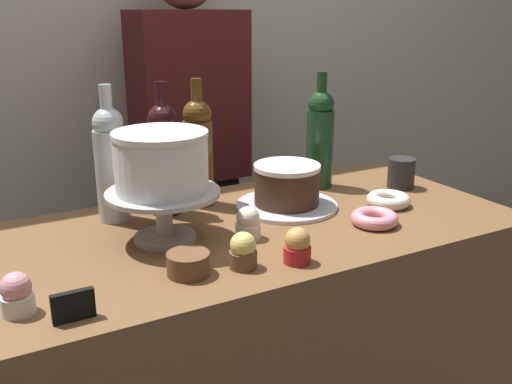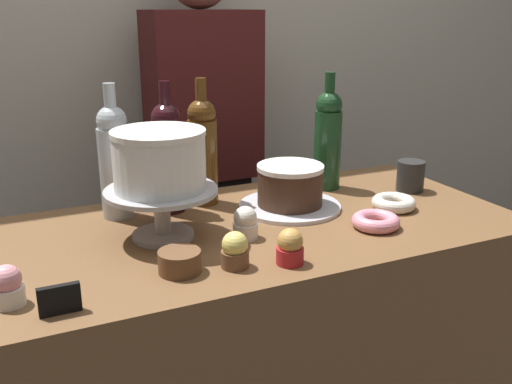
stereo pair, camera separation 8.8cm
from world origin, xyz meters
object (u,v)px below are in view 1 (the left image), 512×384
Objects in this scene: cupcake_strawberry at (17,294)px; wine_bottle_clear at (111,162)px; cupcake_caramel at (297,246)px; barista_figure at (192,178)px; donut_pink at (375,218)px; coffee_cup_ceramic at (401,173)px; cupcake_vanilla at (248,224)px; cake_stand_pedestal at (164,206)px; donut_sugar at (388,200)px; cupcake_lemon at (243,251)px; price_sign_chalkboard at (73,306)px; wine_bottle_green at (320,137)px; wine_bottle_dark_red at (164,157)px; chocolate_round_cake at (287,184)px; wine_bottle_amber at (198,150)px; cookie_stack at (188,264)px; white_layer_cake at (161,161)px.

wine_bottle_clear is at bearing 53.91° from cupcake_strawberry.
barista_figure reaches higher than cupcake_caramel.
donut_pink is 0.32m from coffee_cup_ceramic.
wine_bottle_clear is 4.38× the size of cupcake_vanilla.
donut_sugar is (0.59, -0.06, -0.06)m from cake_stand_pedestal.
cupcake_vanilla is 0.31m from donut_pink.
cupcake_lemon and cupcake_vanilla have the same top height.
cupcake_vanilla is 0.45m from price_sign_chalkboard.
wine_bottle_dark_red is at bearing 179.85° from wine_bottle_green.
cupcake_vanilla is (-0.18, -0.14, -0.03)m from chocolate_round_cake.
price_sign_chalkboard is 0.04× the size of barista_figure.
cake_stand_pedestal is at bearing 45.25° from price_sign_chalkboard.
wine_bottle_amber reaches higher than price_sign_chalkboard.
coffee_cup_ceramic is 0.74m from barista_figure.
wine_bottle_clear is 0.50m from cupcake_caramel.
wine_bottle_green is at bearing -1.48° from wine_bottle_clear.
wine_bottle_amber reaches higher than donut_sugar.
barista_figure is at bearing 57.32° from price_sign_chalkboard.
cupcake_lemon is 0.39m from donut_pink.
cake_stand_pedestal reaches higher than coffee_cup_ceramic.
cupcake_vanilla is 0.77m from barista_figure.
wine_bottle_dark_red is 0.44m from cupcake_caramel.
cupcake_lemon is 0.69m from coffee_cup_ceramic.
donut_pink is 1.33× the size of cookie_stack.
cupcake_caramel and cupcake_lemon have the same top height.
wine_bottle_amber is at bearing 131.79° from donut_pink.
donut_sugar is (0.39, 0.18, -0.02)m from cupcake_caramel.
donut_pink is 1.60× the size of price_sign_chalkboard.
cake_stand_pedestal is at bearing 174.14° from donut_sugar.
donut_pink is at bearing -32.18° from wine_bottle_clear.
cake_stand_pedestal is 0.19m from wine_bottle_dark_red.
cookie_stack is (-0.49, -0.03, 0.01)m from donut_pink.
cupcake_lemon is at bearing -12.35° from cookie_stack.
chocolate_round_cake reaches higher than cookie_stack.
price_sign_chalkboard is at bearing -152.77° from chocolate_round_cake.
wine_bottle_clear is 0.49m from price_sign_chalkboard.
white_layer_cake is 2.73× the size of cupcake_strawberry.
chocolate_round_cake reaches higher than cupcake_caramel.
wine_bottle_green is at bearing 105.28° from donut_sugar.
chocolate_round_cake is 2.41× the size of price_sign_chalkboard.
price_sign_chalkboard is (-0.25, -0.25, -0.15)m from white_layer_cake.
barista_figure reaches higher than cupcake_lemon.
wine_bottle_green is at bearing 40.48° from cupcake_lemon.
cookie_stack reaches higher than donut_pink.
wine_bottle_amber is 0.44m from cupcake_caramel.
donut_pink is at bearing 8.63° from cupcake_lemon.
wine_bottle_dark_red reaches higher than cake_stand_pedestal.
white_layer_cake is 2.73× the size of cupcake_lemon.
wine_bottle_clear reaches higher than cake_stand_pedestal.
donut_pink is (0.27, 0.09, -0.02)m from cupcake_caramel.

